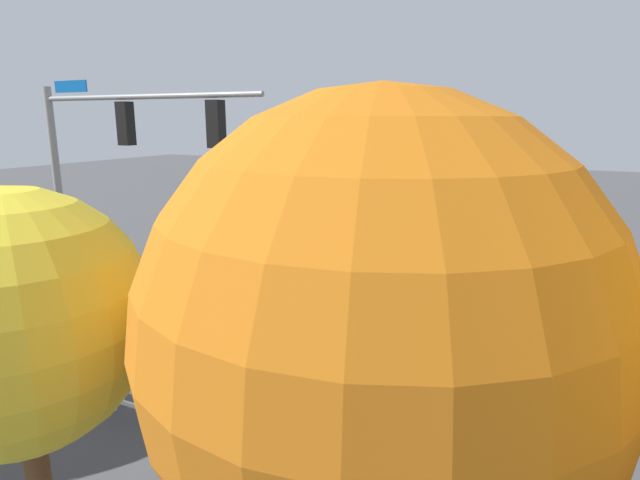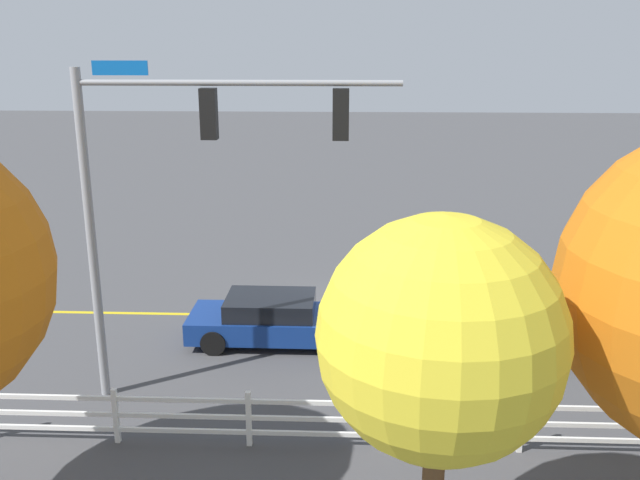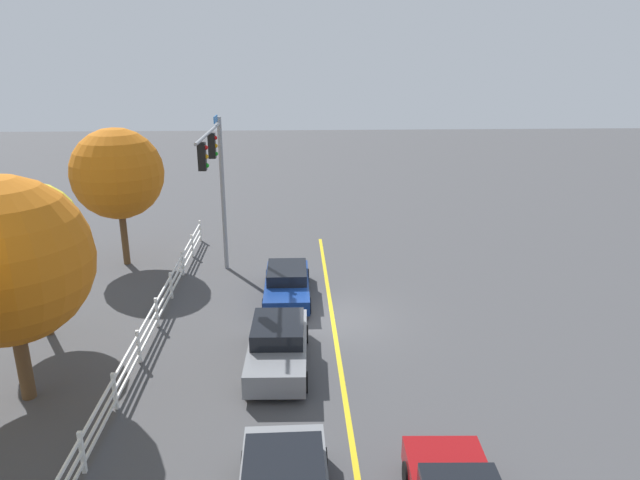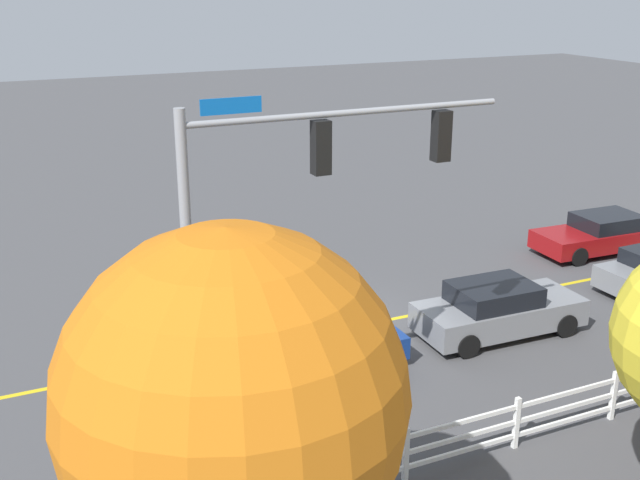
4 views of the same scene
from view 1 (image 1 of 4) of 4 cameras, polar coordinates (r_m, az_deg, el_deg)
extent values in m
plane|color=#444447|center=(16.58, 0.99, -9.26)|extent=(120.00, 120.00, 0.00)
cube|color=gold|center=(15.46, 14.82, -11.44)|extent=(28.00, 0.16, 0.01)
cylinder|color=gray|center=(15.53, -26.33, 1.50)|extent=(0.20, 0.20, 7.10)
cylinder|color=gray|center=(12.89, -18.79, 14.61)|extent=(6.39, 0.12, 0.12)
cube|color=#0C59B2|center=(14.58, -25.59, 14.90)|extent=(1.10, 0.03, 0.28)
cube|color=black|center=(13.31, -20.47, 11.83)|extent=(0.32, 0.28, 1.00)
sphere|color=red|center=(13.41, -20.11, 13.23)|extent=(0.17, 0.17, 0.17)
sphere|color=orange|center=(13.41, -20.00, 11.87)|extent=(0.17, 0.17, 0.17)
sphere|color=#148C19|center=(13.42, -19.89, 10.50)|extent=(0.17, 0.17, 0.17)
cube|color=black|center=(11.57, -11.30, 12.31)|extent=(0.32, 0.28, 1.00)
sphere|color=red|center=(11.69, -10.92, 13.90)|extent=(0.17, 0.17, 0.17)
sphere|color=orange|center=(11.69, -10.85, 12.34)|extent=(0.17, 0.17, 0.17)
sphere|color=#148C19|center=(11.70, -10.78, 10.77)|extent=(0.17, 0.17, 0.17)
cube|color=navy|center=(15.95, -8.57, -8.39)|extent=(4.68, 1.81, 0.57)
cube|color=black|center=(15.90, -9.33, -6.50)|extent=(2.28, 1.63, 0.47)
cylinder|color=black|center=(15.90, -2.02, -9.04)|extent=(0.64, 0.22, 0.64)
cylinder|color=black|center=(14.56, -5.21, -11.24)|extent=(0.64, 0.22, 0.64)
cylinder|color=black|center=(17.53, -11.28, -7.13)|extent=(0.64, 0.22, 0.64)
cylinder|color=black|center=(16.34, -14.89, -8.87)|extent=(0.64, 0.22, 0.64)
cube|color=slate|center=(13.55, 10.77, -12.16)|extent=(4.59, 1.96, 0.72)
cube|color=black|center=(13.36, 9.94, -9.59)|extent=(2.21, 1.71, 0.52)
cylinder|color=black|center=(14.12, 17.93, -12.67)|extent=(0.65, 0.24, 0.64)
cylinder|color=black|center=(12.61, 16.48, -15.84)|extent=(0.65, 0.24, 0.64)
cylinder|color=black|center=(14.85, 5.94, -10.76)|extent=(0.65, 0.24, 0.64)
cylinder|color=black|center=(13.43, 3.12, -13.42)|extent=(0.65, 0.24, 0.64)
cube|color=white|center=(9.94, 0.55, -22.13)|extent=(0.10, 0.10, 1.15)
cube|color=white|center=(11.13, -12.27, -18.26)|extent=(0.10, 0.10, 1.15)
cube|color=white|center=(12.74, -21.82, -14.67)|extent=(0.10, 0.10, 1.15)
cube|color=white|center=(14.64, -28.85, -11.69)|extent=(0.10, 0.10, 1.15)
cube|color=white|center=(9.73, 0.56, -20.33)|extent=(26.00, 0.06, 0.09)
cube|color=white|center=(9.93, 0.55, -22.01)|extent=(26.00, 0.06, 0.09)
cube|color=white|center=(10.12, 0.55, -23.50)|extent=(26.00, 0.06, 0.09)
sphere|color=#C66614|center=(5.26, 6.28, -9.57)|extent=(4.71, 4.71, 4.71)
sphere|color=yellow|center=(7.06, -30.24, -7.52)|extent=(3.12, 3.12, 3.12)
camera|label=2|loc=(8.16, -97.86, 7.17)|focal=38.35mm
camera|label=3|loc=(18.45, 75.40, 13.65)|focal=31.67mm
camera|label=4|loc=(16.22, -79.50, 12.92)|focal=44.08mm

